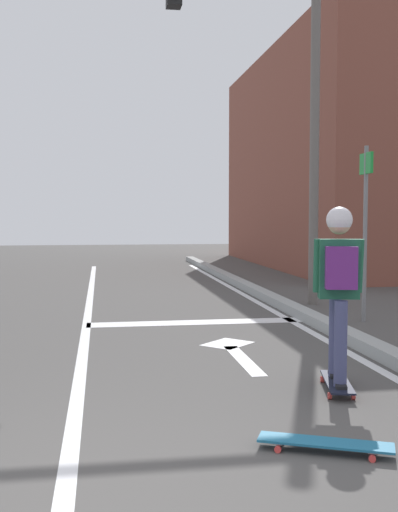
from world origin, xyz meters
TOP-DOWN VIEW (x-y plane):
  - lane_line_center at (-0.04, 6.00)m, footprint 0.12×20.00m
  - lane_line_curbside at (2.90, 6.00)m, footprint 0.12×20.00m
  - stop_bar at (1.50, 5.74)m, footprint 3.09×0.40m
  - lane_arrow_stem at (1.66, 3.35)m, footprint 0.16×1.40m
  - lane_arrow_head at (1.66, 4.20)m, footprint 0.71×0.71m
  - curb_strip at (3.15, 6.00)m, footprint 0.24×24.00m
  - skateboard at (2.21, 2.09)m, footprint 0.38×0.81m
  - skater at (2.20, 2.07)m, footprint 0.42×0.59m
  - spare_skateboard at (1.60, 0.73)m, footprint 0.87×0.52m
  - traffic_signal_mast at (2.75, 7.24)m, footprint 4.88×0.34m
  - street_sign_post at (3.93, 5.45)m, footprint 0.06×0.44m

SIDE VIEW (x-z plane):
  - lane_line_center at x=-0.04m, z-range 0.00..0.01m
  - lane_line_curbside at x=2.90m, z-range 0.00..0.01m
  - stop_bar at x=1.50m, z-range 0.00..0.01m
  - lane_arrow_stem at x=1.66m, z-range 0.00..0.01m
  - lane_arrow_head at x=1.66m, z-range 0.00..0.01m
  - spare_skateboard at x=1.60m, z-range 0.02..0.10m
  - curb_strip at x=3.15m, z-range 0.00..0.14m
  - skateboard at x=2.21m, z-range 0.03..0.11m
  - skater at x=2.20m, z-range 0.27..1.80m
  - street_sign_post at x=3.93m, z-range 0.37..2.90m
  - traffic_signal_mast at x=2.75m, z-range 1.06..6.97m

